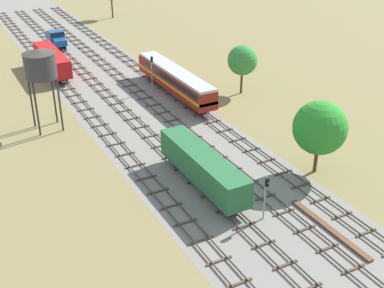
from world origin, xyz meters
The scene contains 16 objects.
ground_plane centered at (0.00, 56.00, 0.00)m, with size 480.00×480.00×0.00m, color olive.
ballast_bed centered at (0.00, 56.00, 0.00)m, with size 17.48×176.00×0.01m, color gray.
track_far_left centered at (-6.74, 57.00, 0.14)m, with size 2.40×126.00×0.29m.
track_left centered at (-2.25, 57.00, 0.14)m, with size 2.40×126.00×0.29m.
track_centre_left centered at (2.25, 57.00, 0.14)m, with size 2.40×126.00×0.29m.
track_centre centered at (6.74, 57.00, 0.14)m, with size 2.40×126.00×0.29m.
freight_boxcar_left_nearest centered at (-2.24, 24.27, 2.45)m, with size 2.87×14.00×3.60m.
diesel_railcar_centre_near centered at (6.74, 48.55, 2.60)m, with size 2.96×20.50×3.80m.
freight_boxcar_far_left_mid centered at (-6.74, 66.99, 2.45)m, with size 2.87×14.00×3.60m.
shunter_loco_left_midfar centered at (-2.25, 82.05, 2.01)m, with size 2.74×8.46×3.10m.
water_tower centered at (-12.72, 45.88, 8.52)m, with size 4.01×4.01×10.44m.
signal_post_nearest centered at (0.00, 16.66, 2.93)m, with size 0.28×0.47×4.54m.
signal_post_near centered at (4.49, 51.76, 3.51)m, with size 0.28×0.47×5.54m.
lineside_tree_0 centered at (15.96, 44.73, 5.11)m, with size 4.44×4.44×7.35m.
lineside_tree_1 centered at (10.05, 21.23, 5.24)m, with size 5.75×5.75×8.13m.
spare_rail_bundle centered at (4.24, 12.48, 0.12)m, with size 0.60×10.00×0.24m, color brown.
Camera 1 is at (-23.80, -13.49, 27.19)m, focal length 46.29 mm.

